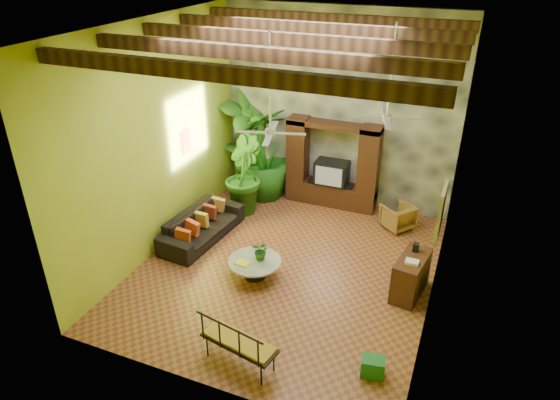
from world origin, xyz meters
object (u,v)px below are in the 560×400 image
at_px(ceiling_fan_front, 270,121).
at_px(coffee_table, 255,266).
at_px(entertainment_center, 332,171).
at_px(tall_plant_c, 264,153).
at_px(ceiling_fan_back, 388,108).
at_px(iron_bench, 237,341).
at_px(sofa, 202,225).
at_px(wicker_armchair, 398,216).
at_px(side_console, 411,276).
at_px(green_bin, 373,366).
at_px(tall_plant_a, 248,141).
at_px(tall_plant_b, 242,174).

height_order(ceiling_fan_front, coffee_table, ceiling_fan_front).
distance_m(entertainment_center, tall_plant_c, 1.87).
xyz_separation_m(ceiling_fan_back, coffee_table, (-2.11, -1.78, -3.15)).
bearing_deg(iron_bench, entertainment_center, 104.06).
xyz_separation_m(sofa, coffee_table, (1.79, -0.91, -0.09)).
height_order(wicker_armchair, coffee_table, wicker_armchair).
bearing_deg(entertainment_center, side_console, -49.82).
bearing_deg(wicker_armchair, ceiling_fan_back, 26.65).
bearing_deg(sofa, entertainment_center, -34.07).
bearing_deg(coffee_table, side_console, 11.98).
distance_m(iron_bench, green_bin, 2.25).
distance_m(ceiling_fan_back, green_bin, 4.81).
bearing_deg(entertainment_center, green_bin, -66.20).
distance_m(sofa, tall_plant_c, 2.77).
xyz_separation_m(ceiling_fan_front, tall_plant_a, (-2.20, 3.55, -1.98)).
bearing_deg(tall_plant_a, iron_bench, -66.29).
bearing_deg(green_bin, iron_bench, -162.00).
relative_size(ceiling_fan_front, wicker_armchair, 2.71).
bearing_deg(iron_bench, ceiling_fan_front, 112.07).
bearing_deg(coffee_table, tall_plant_a, 116.90).
bearing_deg(tall_plant_a, tall_plant_b, -71.96).
bearing_deg(tall_plant_c, tall_plant_b, -100.55).
xyz_separation_m(entertainment_center, tall_plant_b, (-2.01, -1.18, 0.05)).
height_order(entertainment_center, ceiling_fan_front, ceiling_fan_front).
relative_size(ceiling_fan_back, side_console, 1.75).
xyz_separation_m(coffee_table, green_bin, (2.89, -1.69, -0.09)).
relative_size(wicker_armchair, coffee_table, 0.62).
relative_size(tall_plant_a, tall_plant_b, 1.41).
bearing_deg(ceiling_fan_back, tall_plant_a, 154.01).
bearing_deg(entertainment_center, iron_bench, -87.36).
xyz_separation_m(ceiling_fan_front, sofa, (-2.10, 0.73, -3.06)).
bearing_deg(wicker_armchair, sofa, -23.48).
distance_m(ceiling_fan_back, iron_bench, 5.21).
bearing_deg(tall_plant_a, coffee_table, -63.10).
relative_size(sofa, tall_plant_c, 0.94).
bearing_deg(green_bin, sofa, 150.92).
distance_m(ceiling_fan_front, side_console, 4.10).
height_order(ceiling_fan_back, tall_plant_b, ceiling_fan_back).
distance_m(ceiling_fan_back, tall_plant_a, 4.87).
relative_size(wicker_armchair, iron_bench, 0.50).
height_order(sofa, coffee_table, sofa).
relative_size(tall_plant_b, iron_bench, 1.46).
xyz_separation_m(entertainment_center, tall_plant_a, (-2.40, 0.01, 0.46)).
distance_m(sofa, iron_bench, 4.19).
xyz_separation_m(ceiling_fan_front, tall_plant_b, (-1.81, 2.36, -2.39)).
bearing_deg(tall_plant_c, wicker_armchair, -5.45).
relative_size(tall_plant_a, iron_bench, 2.06).
xyz_separation_m(ceiling_fan_front, tall_plant_c, (-1.63, 3.31, -2.15)).
bearing_deg(tall_plant_a, ceiling_fan_front, -58.22).
bearing_deg(coffee_table, tall_plant_c, 110.77).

